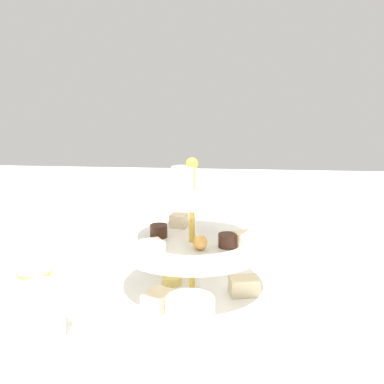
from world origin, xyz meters
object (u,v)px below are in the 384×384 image
object	(u,v)px
teacup_with_saucer	(35,284)
butter_knife_left	(376,307)
tiered_serving_stand	(192,256)
butter_knife_right	(92,252)
water_glass_mid_back	(190,339)
water_glass_short_left	(41,312)
water_glass_tall_right	(227,221)

from	to	relation	value
teacup_with_saucer	butter_knife_left	distance (m)	0.57
tiered_serving_stand	butter_knife_right	bearing A→B (deg)	-39.92
butter_knife_right	water_glass_mid_back	distance (m)	0.49
butter_knife_right	water_glass_short_left	bearing A→B (deg)	49.20
butter_knife_left	water_glass_mid_back	xyz separation A→B (m)	(0.29, 0.21, 0.05)
butter_knife_right	water_glass_tall_right	bearing A→B (deg)	144.52
butter_knife_right	butter_knife_left	bearing A→B (deg)	112.72
tiered_serving_stand	butter_knife_right	world-z (taller)	tiered_serving_stand
butter_knife_left	teacup_with_saucer	bearing A→B (deg)	95.83
butter_knife_left	water_glass_mid_back	distance (m)	0.36
teacup_with_saucer	water_glass_mid_back	bearing A→B (deg)	144.69
teacup_with_saucer	butter_knife_left	size ratio (longest dim) A/B	0.53
water_glass_tall_right	water_glass_short_left	world-z (taller)	water_glass_tall_right
water_glass_short_left	teacup_with_saucer	size ratio (longest dim) A/B	0.91
butter_knife_left	water_glass_mid_back	world-z (taller)	water_glass_mid_back
water_glass_short_left	butter_knife_left	size ratio (longest dim) A/B	0.48
teacup_with_saucer	butter_knife_right	bearing A→B (deg)	-98.15
teacup_with_saucer	butter_knife_right	distance (m)	0.23
water_glass_tall_right	water_glass_mid_back	distance (m)	0.48
butter_knife_right	tiered_serving_stand	bearing A→B (deg)	94.25
water_glass_short_left	teacup_with_saucer	world-z (taller)	water_glass_short_left
teacup_with_saucer	butter_knife_left	xyz separation A→B (m)	(-0.57, -0.01, -0.02)
butter_knife_left	water_glass_short_left	bearing A→B (deg)	109.77
teacup_with_saucer	butter_knife_right	size ratio (longest dim) A/B	0.53
water_glass_tall_right	butter_knife_right	bearing A→B (deg)	10.35
tiered_serving_stand	butter_knife_left	world-z (taller)	tiered_serving_stand
tiered_serving_stand	water_glass_short_left	bearing A→B (deg)	37.08
water_glass_mid_back	water_glass_short_left	bearing A→B (deg)	-18.82
tiered_serving_stand	teacup_with_saucer	world-z (taller)	tiered_serving_stand
butter_knife_left	tiered_serving_stand	bearing A→B (deg)	91.62
water_glass_short_left	water_glass_mid_back	size ratio (longest dim) A/B	0.76
tiered_serving_stand	butter_knife_left	bearing A→B (deg)	176.96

